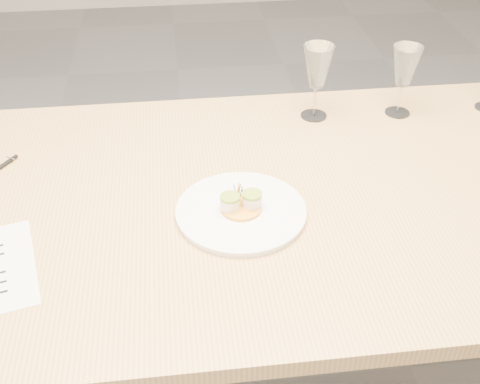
{
  "coord_description": "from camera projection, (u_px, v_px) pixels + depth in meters",
  "views": [
    {
      "loc": [
        -0.03,
        -1.15,
        1.61
      ],
      "look_at": [
        0.1,
        -0.06,
        0.8
      ],
      "focal_mm": 45.0,
      "sensor_mm": 36.0,
      "label": 1
    }
  ],
  "objects": [
    {
      "name": "dining_table",
      "position": [
        196.0,
        219.0,
        1.47
      ],
      "size": [
        2.4,
        1.0,
        0.75
      ],
      "color": "tan",
      "rests_on": "ground"
    },
    {
      "name": "dinner_plate",
      "position": [
        241.0,
        211.0,
        1.37
      ],
      "size": [
        0.3,
        0.3,
        0.08
      ],
      "rotation": [
        0.0,
        0.0,
        0.03
      ],
      "color": "white",
      "rests_on": "dining_table"
    },
    {
      "name": "wine_glass_1",
      "position": [
        318.0,
        68.0,
        1.66
      ],
      "size": [
        0.09,
        0.09,
        0.22
      ],
      "color": "white",
      "rests_on": "dining_table"
    },
    {
      "name": "wine_glass_2",
      "position": [
        405.0,
        68.0,
        1.68
      ],
      "size": [
        0.08,
        0.08,
        0.21
      ],
      "color": "white",
      "rests_on": "dining_table"
    }
  ]
}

